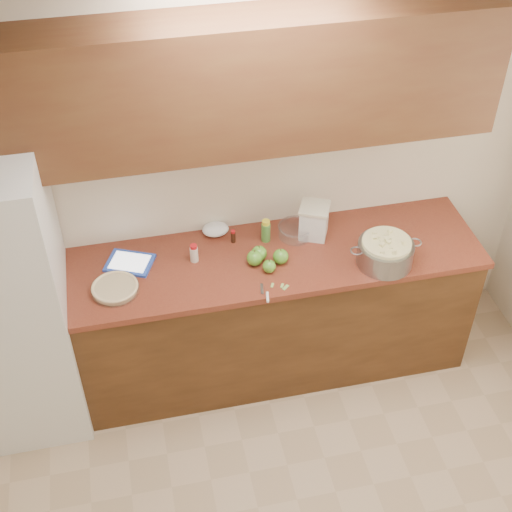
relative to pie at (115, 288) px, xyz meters
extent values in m
plane|color=white|center=(0.83, -1.37, 1.66)|extent=(3.60, 3.60, 0.00)
plane|color=beige|center=(0.83, 0.43, 0.36)|extent=(3.60, 0.00, 3.60)
cube|color=#563218|center=(0.83, 0.11, -0.50)|extent=(2.60, 0.65, 0.88)
cube|color=brown|center=(0.83, 0.11, -0.04)|extent=(2.64, 0.68, 0.04)
cube|color=#55341A|center=(0.83, 0.26, 1.01)|extent=(2.60, 0.34, 0.70)
cube|color=silver|center=(-0.61, 0.07, -0.04)|extent=(0.70, 0.70, 1.80)
cylinder|color=silver|center=(0.00, 0.00, 0.00)|extent=(0.26, 0.26, 0.04)
cylinder|color=beige|center=(0.00, 0.00, 0.00)|extent=(0.24, 0.24, 0.03)
torus|color=beige|center=(0.00, 0.00, 0.01)|extent=(0.26, 0.26, 0.02)
cylinder|color=gray|center=(1.52, -0.09, 0.05)|extent=(0.32, 0.32, 0.14)
torus|color=gray|center=(1.35, -0.09, 0.10)|extent=(0.07, 0.07, 0.01)
torus|color=gray|center=(1.70, -0.09, 0.10)|extent=(0.07, 0.07, 0.01)
cylinder|color=#F4ECA4|center=(1.52, -0.09, 0.06)|extent=(0.28, 0.28, 0.15)
cube|color=white|center=(1.20, 0.24, 0.07)|extent=(0.21, 0.21, 0.19)
cube|color=beige|center=(1.20, 0.24, 0.18)|extent=(0.22, 0.22, 0.02)
cube|color=blue|center=(0.10, 0.21, -0.01)|extent=(0.31, 0.28, 0.02)
cube|color=white|center=(0.10, 0.21, 0.00)|extent=(0.26, 0.23, 0.00)
cube|color=gray|center=(0.79, -0.15, -0.02)|extent=(0.03, 0.08, 0.00)
cylinder|color=white|center=(0.81, -0.23, -0.01)|extent=(0.03, 0.08, 0.01)
cylinder|color=#4C8C38|center=(0.91, 0.25, 0.04)|extent=(0.05, 0.05, 0.12)
cylinder|color=yellow|center=(0.91, 0.25, 0.11)|extent=(0.05, 0.05, 0.03)
cylinder|color=beige|center=(0.46, 0.16, 0.03)|extent=(0.05, 0.05, 0.09)
cylinder|color=red|center=(0.46, 0.16, 0.08)|extent=(0.04, 0.04, 0.02)
cylinder|color=black|center=(0.71, 0.28, 0.01)|extent=(0.03, 0.03, 0.07)
cylinder|color=red|center=(0.71, 0.28, 0.05)|extent=(0.02, 0.02, 0.01)
cylinder|color=silver|center=(1.09, 0.25, 0.01)|extent=(0.20, 0.20, 0.07)
torus|color=silver|center=(1.09, 0.25, 0.05)|extent=(0.21, 0.21, 0.01)
ellipsoid|color=white|center=(0.62, 0.38, 0.01)|extent=(0.19, 0.17, 0.07)
sphere|color=#529328|center=(0.80, 0.06, 0.02)|extent=(0.09, 0.09, 0.09)
cylinder|color=#3F2D19|center=(0.80, 0.06, 0.08)|extent=(0.01, 0.01, 0.01)
sphere|color=#529328|center=(0.83, 0.09, 0.02)|extent=(0.09, 0.09, 0.09)
cylinder|color=#3F2D19|center=(0.83, 0.09, 0.08)|extent=(0.01, 0.01, 0.01)
sphere|color=#529328|center=(0.86, -0.02, 0.02)|extent=(0.08, 0.08, 0.08)
cylinder|color=#3F2D19|center=(0.86, -0.02, 0.06)|extent=(0.01, 0.01, 0.01)
sphere|color=#529328|center=(0.94, 0.04, 0.02)|extent=(0.09, 0.09, 0.09)
cylinder|color=#3F2D19|center=(0.94, 0.04, 0.07)|extent=(0.01, 0.01, 0.01)
cube|color=#91B658|center=(0.92, -0.17, -0.02)|extent=(0.05, 0.05, 0.00)
cube|color=#91B658|center=(0.91, -0.15, -0.02)|extent=(0.03, 0.04, 0.00)
cube|color=#91B658|center=(0.85, -0.14, -0.02)|extent=(0.03, 0.04, 0.00)
camera|label=1|loc=(0.15, -2.92, 2.70)|focal=50.00mm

